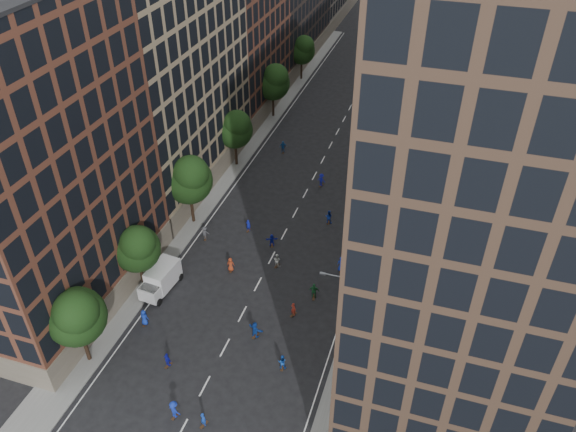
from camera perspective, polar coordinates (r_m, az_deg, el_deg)
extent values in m
plane|color=black|center=(76.34, 2.61, 3.91)|extent=(240.00, 240.00, 0.00)
cube|color=slate|center=(85.71, -3.86, 7.81)|extent=(4.00, 105.00, 0.15)
cube|color=slate|center=(81.06, 12.28, 5.20)|extent=(4.00, 105.00, 0.15)
cube|color=brown|center=(54.97, -25.29, 4.52)|extent=(14.00, 22.00, 30.00)
cube|color=#988363|center=(71.44, -13.60, 15.83)|extent=(14.00, 26.00, 34.00)
cube|color=brown|center=(91.80, -6.10, 19.10)|extent=(14.00, 20.00, 28.00)
cube|color=#483326|center=(43.95, 18.63, 2.89)|extent=(14.00, 30.00, 36.00)
cube|color=#6B6258|center=(70.82, 19.38, 14.20)|extent=(14.00, 28.00, 33.00)
cylinder|color=black|center=(54.38, -19.90, -12.22)|extent=(0.36, 0.36, 3.96)
sphere|color=black|center=(51.87, -20.71, -9.55)|extent=(5.20, 5.20, 5.20)
sphere|color=black|center=(50.38, -20.75, -9.10)|extent=(3.90, 3.90, 3.90)
cylinder|color=black|center=(59.97, -14.63, -5.71)|extent=(0.36, 0.36, 3.70)
sphere|color=black|center=(57.84, -15.12, -3.23)|extent=(4.80, 4.80, 4.80)
sphere|color=black|center=(56.52, -15.03, -2.71)|extent=(3.60, 3.60, 3.60)
cylinder|color=black|center=(67.78, -9.72, 0.86)|extent=(0.36, 0.36, 4.22)
sphere|color=black|center=(65.67, -10.06, 3.59)|extent=(5.60, 5.60, 5.60)
sphere|color=black|center=(64.22, -9.84, 4.28)|extent=(4.20, 4.20, 4.20)
cylinder|color=black|center=(78.49, -5.31, 6.41)|extent=(0.36, 0.36, 3.87)
sphere|color=black|center=(76.81, -5.45, 8.69)|extent=(5.00, 5.00, 5.00)
sphere|color=black|center=(75.61, -5.21, 9.30)|extent=(3.75, 3.75, 3.75)
cylinder|color=black|center=(91.70, -1.52, 11.24)|extent=(0.36, 0.36, 4.05)
sphere|color=black|center=(90.20, -1.56, 13.35)|extent=(5.40, 5.40, 5.40)
sphere|color=black|center=(89.01, -1.26, 13.98)|extent=(4.05, 4.05, 4.05)
cylinder|color=black|center=(105.76, 1.37, 14.67)|extent=(0.36, 0.36, 3.78)
sphere|color=black|center=(104.54, 1.40, 16.43)|extent=(4.80, 4.80, 4.80)
sphere|color=black|center=(103.55, 1.66, 16.93)|extent=(3.60, 3.60, 3.60)
cylinder|color=black|center=(80.66, 11.92, 6.57)|extent=(0.36, 0.36, 3.74)
sphere|color=black|center=(79.07, 12.23, 8.70)|extent=(5.00, 5.00, 5.00)
sphere|color=black|center=(78.03, 12.75, 9.28)|extent=(3.75, 3.75, 3.75)
cylinder|color=black|center=(98.57, 13.56, 12.06)|extent=(0.36, 0.36, 3.96)
sphere|color=black|center=(97.20, 13.86, 13.99)|extent=(5.20, 5.20, 5.20)
sphere|color=black|center=(96.22, 14.33, 14.53)|extent=(3.90, 3.90, 3.90)
cylinder|color=#595B60|center=(50.38, 5.92, -10.13)|extent=(0.18, 0.18, 9.00)
cylinder|color=#595B60|center=(47.39, 4.83, -6.08)|extent=(2.40, 0.12, 0.12)
cube|color=#595B60|center=(47.59, 3.53, -5.86)|extent=(0.50, 0.22, 0.15)
cylinder|color=#595B60|center=(76.81, 11.41, 7.30)|extent=(0.18, 0.18, 9.00)
cylinder|color=#595B60|center=(74.89, 10.91, 10.46)|extent=(2.40, 0.12, 0.12)
cube|color=#595B60|center=(75.02, 10.06, 10.57)|extent=(0.50, 0.22, 0.15)
cube|color=white|center=(59.83, -12.57, -5.88)|extent=(2.53, 3.95, 2.30)
cube|color=white|center=(58.80, -13.74, -7.54)|extent=(2.23, 1.86, 1.46)
cube|color=black|center=(58.35, -13.84, -7.06)|extent=(2.00, 1.52, 0.10)
cylinder|color=black|center=(59.62, -14.65, -7.92)|extent=(0.33, 0.81, 0.79)
cylinder|color=black|center=(58.61, -12.97, -8.53)|extent=(0.33, 0.81, 0.79)
cylinder|color=black|center=(61.91, -12.51, -5.56)|extent=(0.33, 0.81, 0.79)
cylinder|color=black|center=(60.94, -10.87, -6.10)|extent=(0.33, 0.81, 0.79)
imported|color=#1533B1|center=(56.73, -14.39, -9.99)|extent=(0.87, 0.57, 1.75)
imported|color=#163EB3|center=(48.68, -8.61, -19.77)|extent=(0.63, 0.51, 1.50)
imported|color=blue|center=(51.61, -0.60, -14.63)|extent=(0.84, 0.71, 1.56)
imported|color=#142CA8|center=(49.39, -11.48, -18.75)|extent=(1.33, 1.00, 1.82)
imported|color=#1519AE|center=(52.87, -12.14, -14.13)|extent=(0.97, 0.65, 1.54)
imported|color=#133DA0|center=(54.02, -3.37, -11.49)|extent=(1.71, 1.01, 1.76)
imported|color=#A83A1C|center=(60.98, -5.85, -4.95)|extent=(0.88, 0.65, 1.65)
imported|color=maroon|center=(55.93, 0.55, -9.47)|extent=(0.66, 0.57, 1.54)
imported|color=silver|center=(61.25, -1.13, -4.53)|extent=(0.90, 0.77, 1.60)
imported|color=#444549|center=(65.62, -8.47, -1.74)|extent=(1.23, 0.97, 1.67)
imported|color=#1A582B|center=(57.58, 2.66, -7.64)|extent=(1.12, 0.58, 1.84)
imported|color=#131D9B|center=(64.00, -1.66, -2.50)|extent=(1.47, 0.98, 1.52)
imported|color=#162EB4|center=(60.87, 5.44, -4.91)|extent=(0.93, 0.64, 1.82)
imported|color=#141FA4|center=(66.34, -4.06, -0.97)|extent=(0.58, 0.40, 1.55)
imported|color=#1432A8|center=(67.54, 4.16, -0.12)|extent=(0.84, 0.65, 1.72)
imported|color=#13179D|center=(74.23, 3.41, 3.65)|extent=(1.29, 0.98, 1.77)
imported|color=#124796|center=(81.65, -0.50, 7.01)|extent=(1.14, 0.75, 1.80)
imported|color=#9E391A|center=(80.92, 7.57, 6.30)|extent=(1.56, 0.77, 1.61)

